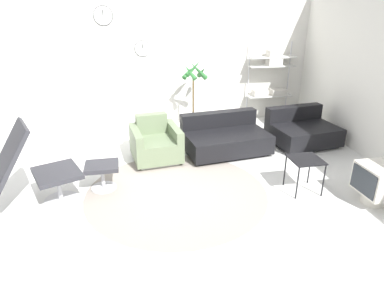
{
  "coord_description": "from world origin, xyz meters",
  "views": [
    {
      "loc": [
        -0.48,
        -4.45,
        2.45
      ],
      "look_at": [
        0.4,
        0.1,
        0.55
      ],
      "focal_mm": 32.0,
      "sensor_mm": 36.0,
      "label": 1
    }
  ],
  "objects": [
    {
      "name": "couch_second",
      "position": [
        2.69,
        1.08,
        0.24
      ],
      "size": [
        1.25,
        1.06,
        0.64
      ],
      "rotation": [
        0.0,
        0.0,
        3.27
      ],
      "color": "black",
      "rests_on": "ground_plane"
    },
    {
      "name": "ottoman",
      "position": [
        -0.91,
        0.02,
        0.28
      ],
      "size": [
        0.46,
        0.39,
        0.38
      ],
      "color": "#BCBCC1",
      "rests_on": "ground_plane"
    },
    {
      "name": "wall_back",
      "position": [
        -0.0,
        2.78,
        1.4
      ],
      "size": [
        12.0,
        0.09,
        2.8
      ],
      "color": "silver",
      "rests_on": "ground_plane"
    },
    {
      "name": "armchair_red",
      "position": [
        -0.08,
        0.86,
        0.28
      ],
      "size": [
        0.86,
        0.88,
        0.73
      ],
      "rotation": [
        0.0,
        0.0,
        3.26
      ],
      "color": "silver",
      "rests_on": "ground_plane"
    },
    {
      "name": "shelf_unit",
      "position": [
        2.63,
        2.54,
        1.02
      ],
      "size": [
        1.0,
        0.28,
        1.7
      ],
      "color": "#BCBCC1",
      "rests_on": "ground_plane"
    },
    {
      "name": "round_rug",
      "position": [
        0.1,
        -0.3,
        0.0
      ],
      "size": [
        2.53,
        2.53,
        0.01
      ],
      "color": "gray",
      "rests_on": "ground_plane"
    },
    {
      "name": "side_table",
      "position": [
        1.85,
        -0.58,
        0.44
      ],
      "size": [
        0.42,
        0.42,
        0.49
      ],
      "color": "black",
      "rests_on": "ground_plane"
    },
    {
      "name": "couch_low",
      "position": [
        1.16,
        0.98,
        0.24
      ],
      "size": [
        1.54,
        1.09,
        0.64
      ],
      "rotation": [
        0.0,
        0.0,
        3.27
      ],
      "color": "black",
      "rests_on": "ground_plane"
    },
    {
      "name": "ground_plane",
      "position": [
        0.0,
        0.0,
        0.0
      ],
      "size": [
        12.0,
        12.0,
        0.0
      ],
      "primitive_type": "plane",
      "color": "silver"
    },
    {
      "name": "lounge_chair",
      "position": [
        -1.84,
        -0.36,
        0.76
      ],
      "size": [
        1.24,
        0.96,
        1.24
      ],
      "rotation": [
        0.0,
        0.0,
        -1.18
      ],
      "color": "#BCBCC1",
      "rests_on": "ground_plane"
    },
    {
      "name": "potted_plant",
      "position": [
        0.85,
        2.22,
        0.66
      ],
      "size": [
        0.52,
        0.53,
        1.46
      ],
      "color": "#333338",
      "rests_on": "ground_plane"
    },
    {
      "name": "crt_television",
      "position": [
        2.62,
        -1.06,
        0.3
      ],
      "size": [
        0.44,
        0.51,
        0.54
      ],
      "rotation": [
        0.0,
        0.0,
        1.6
      ],
      "color": "beige",
      "rests_on": "ground_plane"
    }
  ]
}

